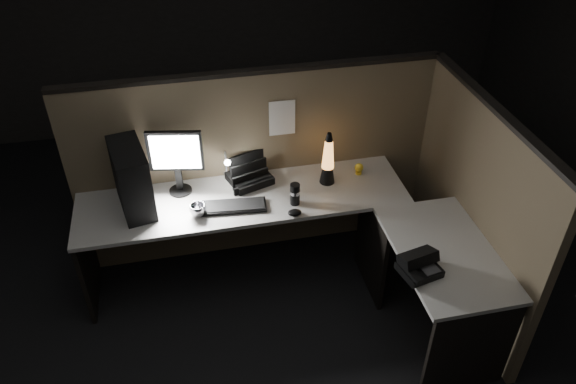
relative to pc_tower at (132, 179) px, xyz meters
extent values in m
plane|color=black|center=(0.87, -0.66, -0.96)|extent=(6.00, 6.00, 0.00)
cube|color=brown|center=(0.87, 0.27, -0.21)|extent=(2.66, 0.06, 1.50)
cube|color=brown|center=(2.20, -0.56, -0.21)|extent=(0.06, 1.66, 1.50)
cube|color=#BAB7AF|center=(0.72, -0.06, -0.25)|extent=(2.30, 0.60, 0.03)
cube|color=#BAB7AF|center=(1.87, -0.86, -0.25)|extent=(0.60, 1.00, 0.03)
cube|color=black|center=(-0.41, -0.06, -0.61)|extent=(0.03, 0.55, 0.70)
cube|color=black|center=(1.87, -1.34, -0.61)|extent=(0.55, 0.03, 0.70)
cube|color=black|center=(1.59, -0.36, -0.61)|extent=(0.03, 0.55, 0.70)
cube|color=black|center=(0.00, 0.00, 0.00)|extent=(0.28, 0.47, 0.46)
cylinder|color=black|center=(0.30, 0.11, -0.22)|extent=(0.16, 0.16, 0.01)
cube|color=black|center=(0.30, 0.13, -0.13)|extent=(0.05, 0.04, 0.18)
cube|color=black|center=(0.30, 0.13, 0.10)|extent=(0.37, 0.10, 0.30)
cube|color=white|center=(0.30, 0.11, 0.10)|extent=(0.32, 0.07, 0.26)
cube|color=black|center=(0.64, -0.15, -0.22)|extent=(0.47, 0.20, 0.02)
ellipsoid|color=black|center=(1.03, -0.32, -0.21)|extent=(0.09, 0.07, 0.04)
cube|color=white|center=(0.64, 0.22, -0.22)|extent=(0.04, 0.05, 0.03)
cylinder|color=white|center=(0.64, 0.22, -0.11)|extent=(0.01, 0.01, 0.18)
cylinder|color=white|center=(0.64, 0.16, -0.02)|extent=(0.01, 0.12, 0.01)
sphere|color=white|center=(0.64, 0.09, -0.02)|extent=(0.04, 0.04, 0.04)
cube|color=black|center=(0.80, 0.13, -0.20)|extent=(0.35, 0.32, 0.06)
cube|color=black|center=(0.80, 0.09, -0.16)|extent=(0.27, 0.11, 0.10)
cube|color=black|center=(0.80, 0.21, -0.11)|extent=(0.27, 0.11, 0.19)
cone|color=black|center=(1.34, 0.00, -0.17)|extent=(0.11, 0.11, 0.13)
cone|color=orange|center=(1.34, 0.00, 0.01)|extent=(0.09, 0.09, 0.22)
sphere|color=brown|center=(1.34, 0.00, -0.06)|extent=(0.04, 0.04, 0.04)
sphere|color=brown|center=(1.34, 0.00, 0.02)|extent=(0.03, 0.03, 0.03)
cone|color=black|center=(1.34, 0.00, 0.15)|extent=(0.06, 0.06, 0.06)
cylinder|color=black|center=(1.06, -0.20, -0.15)|extent=(0.07, 0.07, 0.16)
imported|color=#B7B6BE|center=(0.40, -0.18, -0.19)|extent=(0.12, 0.12, 0.09)
sphere|color=gold|center=(1.60, 0.05, -0.18)|extent=(0.06, 0.06, 0.06)
cube|color=white|center=(1.06, 0.24, 0.20)|extent=(0.19, 0.00, 0.27)
cube|color=black|center=(1.63, -1.00, -0.21)|extent=(0.26, 0.24, 0.05)
cube|color=black|center=(1.63, -0.96, -0.15)|extent=(0.25, 0.18, 0.10)
cube|color=black|center=(1.56, -1.05, -0.18)|extent=(0.08, 0.17, 0.03)
cube|color=#3F3F42|center=(1.68, -1.03, -0.18)|extent=(0.12, 0.12, 0.00)
camera|label=1|loc=(0.37, -3.16, 2.14)|focal=35.00mm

